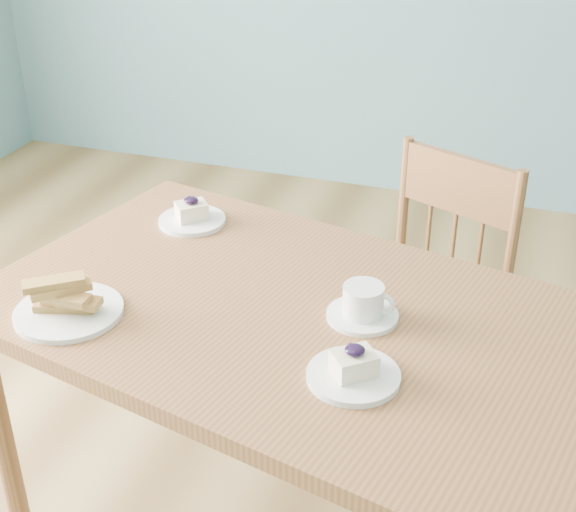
{
  "coord_description": "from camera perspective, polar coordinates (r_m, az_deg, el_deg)",
  "views": [
    {
      "loc": [
        0.29,
        -1.13,
        1.65
      ],
      "look_at": [
        -0.18,
        0.25,
        0.84
      ],
      "focal_mm": 50.0,
      "sensor_mm": 36.0,
      "label": 1
    }
  ],
  "objects": [
    {
      "name": "coffee_cup",
      "position": [
        1.65,
        5.4,
        -3.47
      ],
      "size": [
        0.15,
        0.15,
        0.07
      ],
      "rotation": [
        0.0,
        0.0,
        -0.03
      ],
      "color": "silver",
      "rests_on": "dining_table"
    },
    {
      "name": "cheesecake_plate_far",
      "position": [
        2.04,
        -6.85,
        2.81
      ],
      "size": [
        0.17,
        0.17,
        0.07
      ],
      "rotation": [
        0.0,
        0.0,
        0.73
      ],
      "color": "silver",
      "rests_on": "dining_table"
    },
    {
      "name": "room",
      "position": [
        1.2,
        4.5,
        14.58
      ],
      "size": [
        5.01,
        5.01,
        2.71
      ],
      "color": "olive",
      "rests_on": "ground"
    },
    {
      "name": "dining_table",
      "position": [
        1.71,
        1.18,
        -6.23
      ],
      "size": [
        1.51,
        1.07,
        0.73
      ],
      "rotation": [
        0.0,
        0.0,
        -0.22
      ],
      "color": "brown",
      "rests_on": "ground"
    },
    {
      "name": "cheesecake_plate_near",
      "position": [
        1.49,
        4.69,
        -8.12
      ],
      "size": [
        0.17,
        0.17,
        0.07
      ],
      "rotation": [
        0.0,
        0.0,
        0.7
      ],
      "color": "silver",
      "rests_on": "dining_table"
    },
    {
      "name": "dining_chair",
      "position": [
        2.29,
        9.64,
        -3.37
      ],
      "size": [
        0.5,
        0.49,
        0.85
      ],
      "rotation": [
        0.0,
        0.0,
        -0.41
      ],
      "color": "brown",
      "rests_on": "ground"
    },
    {
      "name": "biscotti_plate",
      "position": [
        1.71,
        -15.41,
        -3.24
      ],
      "size": [
        0.22,
        0.22,
        0.09
      ],
      "rotation": [
        0.0,
        0.0,
        0.33
      ],
      "color": "silver",
      "rests_on": "dining_table"
    }
  ]
}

